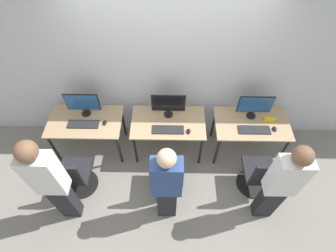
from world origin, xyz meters
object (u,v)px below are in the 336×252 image
(monitor_left, at_px, (83,103))
(monitor_right, at_px, (255,106))
(mouse_center, at_px, (189,131))
(office_chair_center, at_px, (168,176))
(office_chair_left, at_px, (75,176))
(person_left, at_px, (51,182))
(person_center, at_px, (167,185))
(keyboard_center, at_px, (168,130))
(monitor_center, at_px, (168,104))
(office_chair_right, at_px, (259,176))
(keyboard_left, at_px, (83,124))
(keyboard_right, at_px, (254,130))
(mouse_left, at_px, (105,123))
(mouse_right, at_px, (275,129))
(person_right, at_px, (281,184))

(monitor_left, height_order, monitor_right, same)
(mouse_center, height_order, office_chair_center, office_chair_center)
(office_chair_left, relative_size, person_left, 0.52)
(monitor_left, height_order, mouse_center, monitor_left)
(person_center, bearing_deg, keyboard_center, 90.26)
(monitor_center, bearing_deg, office_chair_right, -32.71)
(keyboard_left, distance_m, monitor_center, 1.29)
(monitor_left, bearing_deg, keyboard_center, -13.34)
(monitor_right, relative_size, keyboard_right, 1.09)
(monitor_left, height_order, keyboard_center, monitor_left)
(keyboard_center, xyz_separation_m, monitor_right, (1.25, 0.29, 0.22))
(monitor_right, bearing_deg, monitor_left, 179.85)
(monitor_right, height_order, keyboard_right, monitor_right)
(mouse_left, bearing_deg, keyboard_right, -2.43)
(monitor_left, distance_m, mouse_right, 2.82)
(office_chair_left, bearing_deg, keyboard_center, 24.19)
(keyboard_right, bearing_deg, keyboard_center, -179.20)
(mouse_right, bearing_deg, mouse_left, 178.24)
(mouse_center, height_order, person_center, person_center)
(mouse_left, height_order, keyboard_center, mouse_left)
(monitor_left, bearing_deg, person_right, -24.87)
(mouse_right, bearing_deg, person_right, -101.91)
(monitor_center, distance_m, keyboard_right, 1.30)
(monitor_left, distance_m, keyboard_right, 2.53)
(office_chair_center, distance_m, mouse_right, 1.69)
(keyboard_left, relative_size, person_right, 0.28)
(keyboard_center, height_order, office_chair_right, office_chair_right)
(mouse_left, xyz_separation_m, person_center, (0.94, -1.04, 0.13))
(office_chair_center, xyz_separation_m, person_center, (0.00, -0.37, 0.49))
(keyboard_left, xyz_separation_m, mouse_left, (0.31, 0.03, 0.01))
(person_left, distance_m, keyboard_center, 1.67)
(person_center, bearing_deg, person_right, 0.73)
(monitor_right, relative_size, person_right, 0.30)
(mouse_center, xyz_separation_m, person_center, (-0.29, -0.90, 0.13))
(monitor_center, height_order, keyboard_center, monitor_center)
(monitor_left, relative_size, person_right, 0.30)
(office_chair_left, bearing_deg, person_right, -6.83)
(mouse_left, distance_m, person_left, 1.16)
(person_left, bearing_deg, monitor_right, 25.63)
(person_left, relative_size, keyboard_center, 3.79)
(keyboard_center, xyz_separation_m, keyboard_right, (1.25, 0.02, 0.00))
(monitor_left, distance_m, person_left, 1.26)
(office_chair_right, height_order, person_right, person_right)
(mouse_center, bearing_deg, office_chair_center, -118.97)
(keyboard_left, xyz_separation_m, keyboard_right, (2.50, -0.06, 0.00))
(keyboard_center, bearing_deg, mouse_left, 173.29)
(keyboard_left, xyz_separation_m, office_chair_left, (-0.06, -0.67, -0.35))
(office_chair_left, distance_m, person_center, 1.44)
(keyboard_left, height_order, person_center, person_center)
(mouse_right, bearing_deg, monitor_right, 139.03)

